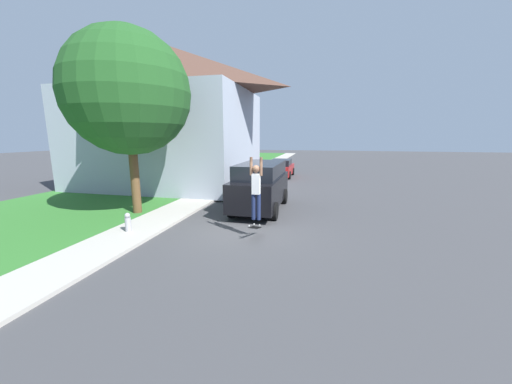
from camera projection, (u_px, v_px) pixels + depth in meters
ground_plane at (246, 228)px, 10.34m from camera, size 120.00×120.00×0.00m
lawn at (148, 189)px, 17.88m from camera, size 10.00×80.00×0.08m
sidewalk at (214, 192)px, 16.88m from camera, size 1.80×80.00×0.10m
house at (167, 115)px, 18.46m from camera, size 11.30×8.81×8.82m
lawn_tree_near at (128, 93)px, 11.27m from camera, size 4.91×4.91×7.34m
suv_parked at (261, 185)px, 12.78m from camera, size 2.02×4.74×2.12m
car_down_street at (281, 168)px, 23.40m from camera, size 1.87×4.21×1.43m
skateboarder at (256, 188)px, 9.04m from camera, size 0.41×0.23×2.02m
skateboard at (255, 227)px, 9.28m from camera, size 0.31×0.78×0.39m
fire_hydrant at (128, 222)px, 9.65m from camera, size 0.20×0.20×0.64m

